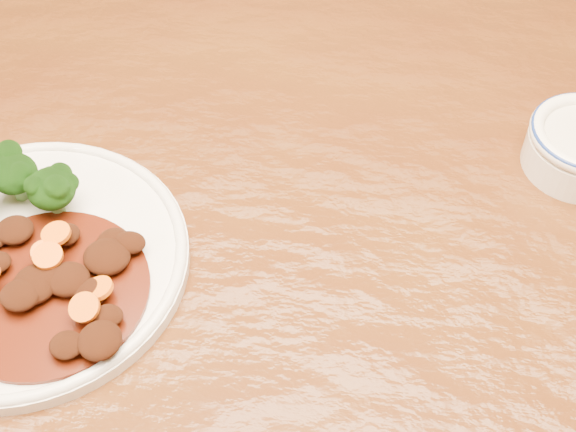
# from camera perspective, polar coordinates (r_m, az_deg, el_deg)

# --- Properties ---
(dining_table) EXTENTS (1.56, 1.00, 0.75)m
(dining_table) POSITION_cam_1_polar(r_m,az_deg,el_deg) (0.85, -0.09, -4.80)
(dining_table) COLOR #4F2A0D
(dining_table) RESTS_ON ground
(dinner_plate) EXTENTS (0.31, 0.31, 0.02)m
(dinner_plate) POSITION_cam_1_polar(r_m,az_deg,el_deg) (0.79, -18.19, -3.05)
(dinner_plate) COLOR silver
(dinner_plate) RESTS_ON dining_table
(mince_stew) EXTENTS (0.19, 0.19, 0.03)m
(mince_stew) POSITION_cam_1_polar(r_m,az_deg,el_deg) (0.75, -16.08, -4.36)
(mince_stew) COLOR #461507
(mince_stew) RESTS_ON dinner_plate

